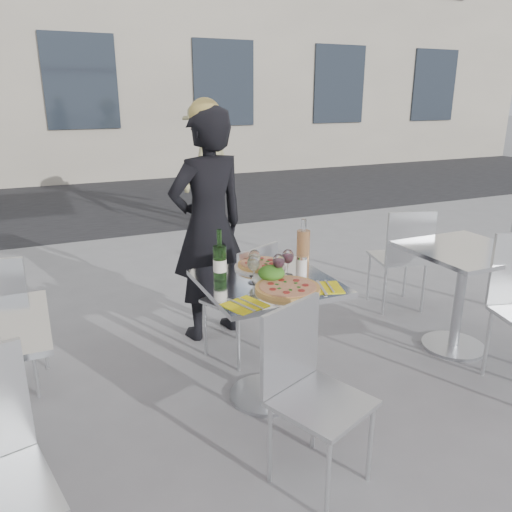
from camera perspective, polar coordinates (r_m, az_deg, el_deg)
name	(u,v)px	position (r m, az deg, el deg)	size (l,w,h in m)	color
ground	(266,396)	(3.14, 1.17, -15.71)	(80.00, 80.00, 0.00)	slate
street_asphalt	(105,201)	(9.10, -16.83, 6.09)	(24.00, 5.00, 0.00)	black
main_table	(267,315)	(2.88, 1.24, -6.73)	(0.72, 0.72, 0.75)	#B7BABF
side_table_right	(462,277)	(3.74, 22.49, -2.27)	(0.72, 0.72, 0.75)	#B7BABF
chair_far	(247,293)	(3.33, -1.06, -4.22)	(0.50, 0.50, 0.82)	silver
chair_near	(307,380)	(2.35, 5.85, -13.94)	(0.50, 0.51, 0.85)	silver
side_chair_rfar	(403,251)	(4.27, 16.46, 0.51)	(0.49, 0.50, 0.88)	silver
woman_diner	(208,227)	(3.61, -5.47, 3.36)	(0.61, 0.40, 1.68)	black
pedestrian_b	(206,164)	(7.05, -5.76, 10.40)	(1.08, 0.62, 1.67)	#948D5F
pizza_near	(288,288)	(2.67, 3.64, -3.65)	(0.35, 0.35, 0.02)	tan
pizza_far	(260,265)	(3.00, 0.47, -1.05)	(0.31, 0.31, 0.03)	white
salad_plate	(271,274)	(2.79, 1.77, -2.11)	(0.22, 0.22, 0.09)	white
wine_bottle	(220,261)	(2.77, -4.16, -0.59)	(0.07, 0.08, 0.29)	#244D1D
carafe	(303,247)	(3.02, 5.42, 1.03)	(0.08, 0.08, 0.29)	tan
sugar_shaker	(301,265)	(2.90, 5.22, -1.04)	(0.06, 0.06, 0.11)	white
wineglass_white_a	(253,264)	(2.73, -0.30, -0.95)	(0.07, 0.07, 0.16)	white
wineglass_white_b	(255,258)	(2.83, -0.16, -0.20)	(0.07, 0.07, 0.16)	white
wineglass_red_a	(279,262)	(2.76, 2.60, -0.71)	(0.07, 0.07, 0.16)	white
wineglass_red_b	(288,257)	(2.85, 3.67, -0.15)	(0.07, 0.07, 0.16)	white
napkin_left	(245,305)	(2.47, -1.29, -5.60)	(0.23, 0.23, 0.01)	yellow
napkin_right	(325,287)	(2.72, 7.85, -3.57)	(0.23, 0.23, 0.01)	yellow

